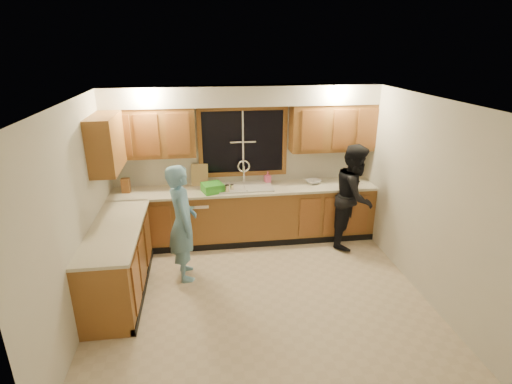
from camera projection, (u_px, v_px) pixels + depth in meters
floor at (260, 295)px, 5.22m from camera, size 4.20×4.20×0.00m
ceiling at (261, 101)px, 4.35m from camera, size 4.20×4.20×0.00m
wall_back at (243, 163)px, 6.54m from camera, size 4.20×0.00×4.20m
wall_left at (77, 216)px, 4.51m from camera, size 0.00×3.80×3.80m
wall_right at (424, 198)px, 5.05m from camera, size 0.00×3.80×3.80m
base_cabinets_back at (246, 215)px, 6.55m from camera, size 4.20×0.60×0.88m
base_cabinets_left at (118, 261)px, 5.16m from camera, size 0.60×1.90×0.88m
countertop_back at (245, 189)px, 6.37m from camera, size 4.20×0.63×0.04m
countertop_left at (115, 229)px, 5.00m from camera, size 0.63×1.90×0.04m
upper_cabinets_left at (150, 133)px, 6.01m from camera, size 1.35×0.33×0.75m
upper_cabinets_right at (332, 127)px, 6.38m from camera, size 1.35×0.33×0.75m
upper_cabinets_return at (106, 143)px, 5.37m from camera, size 0.33×0.90×0.75m
soffit at (244, 96)px, 6.00m from camera, size 4.20×0.35×0.30m
window_frame at (243, 142)px, 6.41m from camera, size 1.44×0.03×1.14m
sink at (245, 191)px, 6.40m from camera, size 0.86×0.52×0.57m
dishwasher at (193, 220)px, 6.44m from camera, size 0.60×0.56×0.82m
stove at (109, 286)px, 4.62m from camera, size 0.58×0.75×0.90m
man at (183, 223)px, 5.38m from camera, size 0.48×0.65×1.63m
woman at (354, 196)px, 6.29m from camera, size 0.97×1.02×1.66m
knife_block at (126, 185)px, 6.14m from camera, size 0.13×0.11×0.22m
cutting_board at (200, 175)px, 6.43m from camera, size 0.28×0.12×0.35m
dish_crate at (212, 188)px, 6.17m from camera, size 0.37×0.36×0.14m
soap_bottle at (268, 177)px, 6.55m from camera, size 0.11×0.11×0.20m
bowl at (313, 182)px, 6.57m from camera, size 0.31×0.31×0.06m
can_left at (227, 189)px, 6.12m from camera, size 0.09×0.09×0.13m
can_right at (232, 188)px, 6.22m from camera, size 0.07×0.07×0.11m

